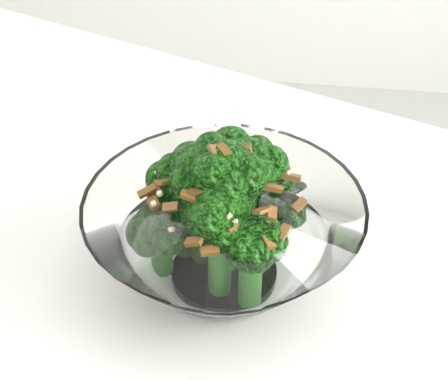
# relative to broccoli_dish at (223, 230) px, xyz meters

# --- Properties ---
(broccoli_dish) EXTENTS (0.20, 0.20, 0.12)m
(broccoli_dish) POSITION_rel_broccoli_dish_xyz_m (0.00, 0.00, 0.00)
(broccoli_dish) COLOR white
(broccoli_dish) RESTS_ON table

